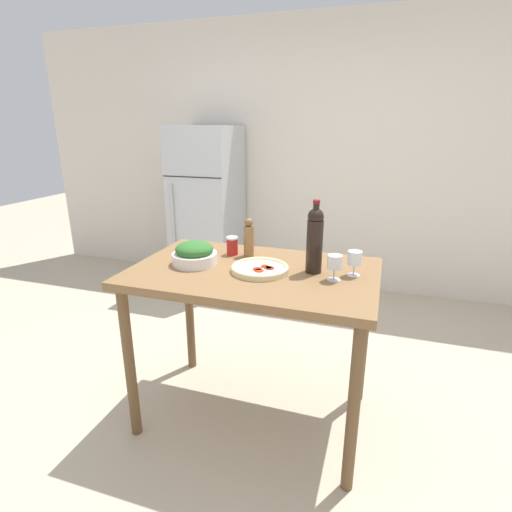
{
  "coord_description": "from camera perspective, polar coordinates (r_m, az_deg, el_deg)",
  "views": [
    {
      "loc": [
        0.61,
        -1.84,
        1.63
      ],
      "look_at": [
        0.0,
        0.04,
        0.97
      ],
      "focal_mm": 28.0,
      "sensor_mm": 36.0,
      "label": 1
    }
  ],
  "objects": [
    {
      "name": "pepper_mill",
      "position": [
        2.25,
        -1.03,
        2.59
      ],
      "size": [
        0.06,
        0.06,
        0.22
      ],
      "color": "olive",
      "rests_on": "prep_counter"
    },
    {
      "name": "wall_back",
      "position": [
        4.08,
        9.62,
        13.49
      ],
      "size": [
        6.4,
        0.06,
        2.6
      ],
      "color": "silver",
      "rests_on": "ground_plane"
    },
    {
      "name": "salt_canister",
      "position": [
        2.29,
        -3.41,
        1.47
      ],
      "size": [
        0.07,
        0.07,
        0.11
      ],
      "color": "#B2231E",
      "rests_on": "prep_counter"
    },
    {
      "name": "wine_glass_far",
      "position": [
        2.02,
        13.9,
        -0.4
      ],
      "size": [
        0.07,
        0.07,
        0.13
      ],
      "color": "silver",
      "rests_on": "prep_counter"
    },
    {
      "name": "prep_counter",
      "position": [
        2.11,
        -0.34,
        -4.77
      ],
      "size": [
        1.26,
        0.8,
        0.91
      ],
      "color": "brown",
      "rests_on": "ground_plane"
    },
    {
      "name": "wine_glass_near",
      "position": [
        1.94,
        11.17,
        -1.07
      ],
      "size": [
        0.07,
        0.07,
        0.13
      ],
      "color": "silver",
      "rests_on": "prep_counter"
    },
    {
      "name": "refrigerator",
      "position": [
        4.11,
        -6.91,
        6.73
      ],
      "size": [
        0.6,
        0.67,
        1.62
      ],
      "color": "#B7BCC1",
      "rests_on": "ground_plane"
    },
    {
      "name": "salad_bowl",
      "position": [
        2.16,
        -8.77,
        0.3
      ],
      "size": [
        0.24,
        0.24,
        0.13
      ],
      "color": "white",
      "rests_on": "prep_counter"
    },
    {
      "name": "ground_plane",
      "position": [
        2.53,
        -0.3,
        -21.61
      ],
      "size": [
        14.0,
        14.0,
        0.0
      ],
      "primitive_type": "plane",
      "color": "#BCAD93"
    },
    {
      "name": "wine_bottle",
      "position": [
        2.0,
        8.39,
        2.42
      ],
      "size": [
        0.08,
        0.08,
        0.37
      ],
      "color": "black",
      "rests_on": "prep_counter"
    },
    {
      "name": "homemade_pizza",
      "position": [
        2.03,
        0.56,
        -1.8
      ],
      "size": [
        0.29,
        0.29,
        0.03
      ],
      "color": "beige",
      "rests_on": "prep_counter"
    }
  ]
}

